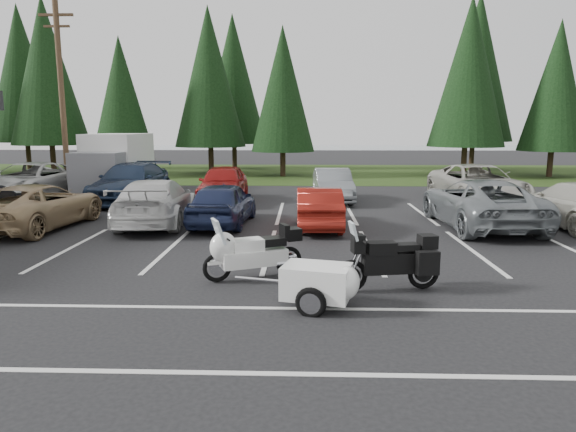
# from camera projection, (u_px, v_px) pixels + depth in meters

# --- Properties ---
(ground) EXTENTS (120.00, 120.00, 0.00)m
(ground) POSITION_uv_depth(u_px,v_px,m) (247.00, 259.00, 12.76)
(ground) COLOR black
(ground) RESTS_ON ground
(grass_strip) EXTENTS (80.00, 16.00, 0.01)m
(grass_strip) POSITION_uv_depth(u_px,v_px,m) (284.00, 173.00, 36.39)
(grass_strip) COLOR #1F3310
(grass_strip) RESTS_ON ground
(lake_water) EXTENTS (70.00, 50.00, 0.02)m
(lake_water) POSITION_uv_depth(u_px,v_px,m) (324.00, 152.00, 66.79)
(lake_water) COLOR gray
(lake_water) RESTS_ON ground
(utility_pole) EXTENTS (1.60, 0.26, 9.00)m
(utility_pole) POSITION_uv_depth(u_px,v_px,m) (62.00, 95.00, 24.09)
(utility_pole) COLOR #473321
(utility_pole) RESTS_ON ground
(box_truck) EXTENTS (2.40, 5.60, 2.90)m
(box_truck) POSITION_uv_depth(u_px,v_px,m) (112.00, 164.00, 25.07)
(box_truck) COLOR silver
(box_truck) RESTS_ON ground
(stall_markings) EXTENTS (32.00, 16.00, 0.01)m
(stall_markings) POSITION_uv_depth(u_px,v_px,m) (254.00, 241.00, 14.73)
(stall_markings) COLOR silver
(stall_markings) RESTS_ON ground
(conifer_2) EXTENTS (5.10, 5.10, 11.89)m
(conifer_2) POSITION_uv_depth(u_px,v_px,m) (46.00, 71.00, 34.52)
(conifer_2) COLOR #332316
(conifer_2) RESTS_ON ground
(conifer_3) EXTENTS (3.87, 3.87, 9.02)m
(conifer_3) POSITION_uv_depth(u_px,v_px,m) (121.00, 95.00, 33.26)
(conifer_3) COLOR #332316
(conifer_3) RESTS_ON ground
(conifer_4) EXTENTS (4.80, 4.80, 11.17)m
(conifer_4) POSITION_uv_depth(u_px,v_px,m) (209.00, 77.00, 34.35)
(conifer_4) COLOR #332316
(conifer_4) RESTS_ON ground
(conifer_5) EXTENTS (4.14, 4.14, 9.63)m
(conifer_5) POSITION_uv_depth(u_px,v_px,m) (283.00, 89.00, 33.06)
(conifer_5) COLOR #332316
(conifer_5) RESTS_ON ground
(conifer_6) EXTENTS (4.93, 4.93, 11.48)m
(conifer_6) POSITION_uv_depth(u_px,v_px,m) (469.00, 72.00, 32.99)
(conifer_6) COLOR #332316
(conifer_6) RESTS_ON ground
(conifer_7) EXTENTS (4.27, 4.27, 9.94)m
(conifer_7) POSITION_uv_depth(u_px,v_px,m) (557.00, 86.00, 32.68)
(conifer_7) COLOR #332316
(conifer_7) RESTS_ON ground
(conifer_back_a) EXTENTS (5.28, 5.28, 12.30)m
(conifer_back_a) POSITION_uv_depth(u_px,v_px,m) (22.00, 74.00, 38.74)
(conifer_back_a) COLOR #332316
(conifer_back_a) RESTS_ON ground
(conifer_back_b) EXTENTS (4.97, 4.97, 11.58)m
(conifer_back_b) POSITION_uv_depth(u_px,v_px,m) (233.00, 79.00, 38.80)
(conifer_back_b) COLOR #332316
(conifer_back_b) RESTS_ON ground
(conifer_back_c) EXTENTS (5.50, 5.50, 12.81)m
(conifer_back_c) POSITION_uv_depth(u_px,v_px,m) (477.00, 68.00, 37.42)
(conifer_back_c) COLOR #332316
(conifer_back_c) RESTS_ON ground
(car_near_2) EXTENTS (2.89, 5.41, 1.45)m
(car_near_2) POSITION_uv_depth(u_px,v_px,m) (38.00, 206.00, 16.57)
(car_near_2) COLOR #A2855E
(car_near_2) RESTS_ON ground
(car_near_3) EXTENTS (2.51, 5.41, 1.53)m
(car_near_3) POSITION_uv_depth(u_px,v_px,m) (156.00, 202.00, 17.20)
(car_near_3) COLOR silver
(car_near_3) RESTS_ON ground
(car_near_4) EXTENTS (2.01, 4.39, 1.46)m
(car_near_4) POSITION_uv_depth(u_px,v_px,m) (223.00, 203.00, 17.08)
(car_near_4) COLOR #1A2241
(car_near_4) RESTS_ON ground
(car_near_5) EXTENTS (1.48, 4.05, 1.33)m
(car_near_5) POSITION_uv_depth(u_px,v_px,m) (319.00, 207.00, 16.67)
(car_near_5) COLOR maroon
(car_near_5) RESTS_ON ground
(car_near_6) EXTENTS (2.87, 5.82, 1.59)m
(car_near_6) POSITION_uv_depth(u_px,v_px,m) (480.00, 203.00, 16.75)
(car_near_6) COLOR slate
(car_near_6) RESTS_ON ground
(car_far_0) EXTENTS (3.31, 6.23, 1.67)m
(car_far_0) POSITION_uv_depth(u_px,v_px,m) (30.00, 181.00, 22.90)
(car_far_0) COLOR #BCBCBA
(car_far_0) RESTS_ON ground
(car_far_1) EXTENTS (2.54, 5.83, 1.67)m
(car_far_1) POSITION_uv_depth(u_px,v_px,m) (131.00, 183.00, 22.48)
(car_far_1) COLOR #1A2841
(car_far_1) RESTS_ON ground
(car_far_2) EXTENTS (2.02, 4.79, 1.62)m
(car_far_2) POSITION_uv_depth(u_px,v_px,m) (223.00, 184.00, 22.31)
(car_far_2) COLOR maroon
(car_far_2) RESTS_ON ground
(car_far_3) EXTENTS (1.73, 4.40, 1.43)m
(car_far_3) POSITION_uv_depth(u_px,v_px,m) (333.00, 185.00, 22.53)
(car_far_3) COLOR slate
(car_far_3) RESTS_ON ground
(car_far_4) EXTENTS (3.20, 6.18, 1.67)m
(car_far_4) POSITION_uv_depth(u_px,v_px,m) (478.00, 184.00, 21.77)
(car_far_4) COLOR #ACA99E
(car_far_4) RESTS_ON ground
(touring_motorcycle) EXTENTS (2.58, 1.70, 1.37)m
(touring_motorcycle) POSITION_uv_depth(u_px,v_px,m) (254.00, 247.00, 11.05)
(touring_motorcycle) COLOR white
(touring_motorcycle) RESTS_ON ground
(cargo_trailer) EXTENTS (1.92, 1.37, 0.80)m
(cargo_trailer) POSITION_uv_depth(u_px,v_px,m) (317.00, 286.00, 9.28)
(cargo_trailer) COLOR white
(cargo_trailer) RESTS_ON ground
(adventure_motorcycle) EXTENTS (2.49, 1.23, 1.45)m
(adventure_motorcycle) POSITION_uv_depth(u_px,v_px,m) (388.00, 255.00, 10.19)
(adventure_motorcycle) COLOR black
(adventure_motorcycle) RESTS_ON ground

